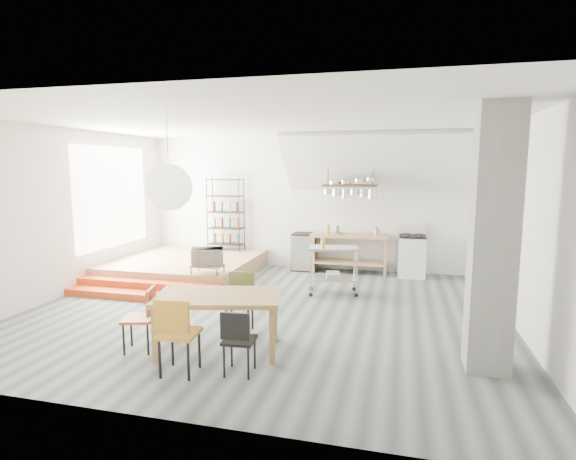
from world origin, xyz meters
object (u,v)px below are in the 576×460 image
(stove, at_px, (412,255))
(rolling_cart, at_px, (333,264))
(dining_table, at_px, (218,301))
(mini_fridge, at_px, (304,252))

(stove, relative_size, rolling_cart, 1.15)
(dining_table, xyz_separation_m, rolling_cart, (1.08, 3.11, -0.09))
(rolling_cart, distance_m, mini_fridge, 2.14)
(stove, height_order, mini_fridge, stove)
(rolling_cart, relative_size, mini_fridge, 1.14)
(dining_table, relative_size, rolling_cart, 1.77)
(stove, distance_m, mini_fridge, 2.50)
(dining_table, distance_m, rolling_cart, 3.30)
(dining_table, relative_size, mini_fridge, 2.03)
(dining_table, bearing_deg, stove, 48.71)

